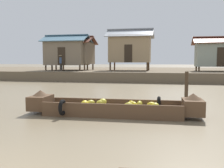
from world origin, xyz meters
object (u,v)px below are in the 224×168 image
stilt_house_right (219,54)px  vendor_person (61,62)px  mooring_post (186,90)px  stilt_house_mid_left (73,53)px  stilt_house_left (67,52)px  banana_boat (113,107)px  stilt_house_mid_right (130,48)px

stilt_house_right → vendor_person: size_ratio=3.01×
stilt_house_right → mooring_post: (-4.25, -16.26, -1.85)m
vendor_person → stilt_house_mid_left: bearing=81.9°
stilt_house_left → mooring_post: stilt_house_left is taller
banana_boat → stilt_house_mid_left: size_ratio=1.25×
vendor_person → mooring_post: vendor_person is taller
mooring_post → vendor_person: bearing=128.9°
stilt_house_mid_left → vendor_person: stilt_house_mid_left is taller
banana_boat → stilt_house_mid_left: stilt_house_mid_left is taller
banana_boat → mooring_post: mooring_post is taller
mooring_post → stilt_house_left: bearing=126.0°
banana_boat → vendor_person: size_ratio=3.55×
stilt_house_left → vendor_person: size_ratio=2.89×
stilt_house_left → stilt_house_right: (15.35, 1.01, -0.23)m
vendor_person → stilt_house_left: bearing=85.5°
stilt_house_right → vendor_person: stilt_house_right is taller
stilt_house_mid_right → vendor_person: size_ratio=2.95×
stilt_house_right → mooring_post: 16.91m
mooring_post → stilt_house_right: bearing=75.3°
banana_boat → stilt_house_left: bearing=116.5°
stilt_house_mid_left → stilt_house_right: (15.10, -0.14, -0.22)m
mooring_post → banana_boat: bearing=-142.4°
stilt_house_mid_right → vendor_person: (-6.69, -2.62, -1.38)m
banana_boat → stilt_house_right: bearing=69.6°
banana_boat → stilt_house_right: (6.79, 18.21, 2.30)m
banana_boat → mooring_post: 3.23m
stilt_house_mid_left → stilt_house_mid_right: bearing=0.8°
stilt_house_mid_right → vendor_person: 7.32m
banana_boat → stilt_house_mid_left: (-8.31, 18.35, 2.52)m
banana_boat → stilt_house_left: 19.38m
stilt_house_left → stilt_house_mid_left: size_ratio=1.02×
stilt_house_mid_left → vendor_person: (-0.36, -2.53, -0.98)m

